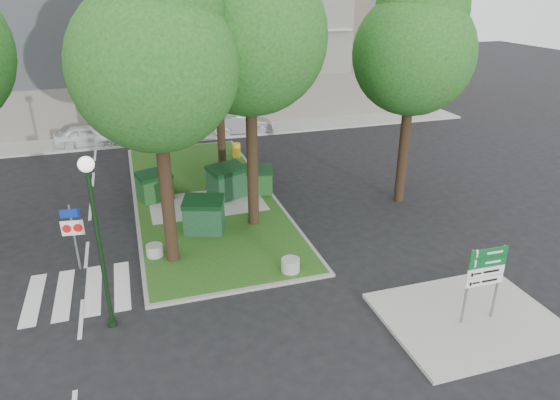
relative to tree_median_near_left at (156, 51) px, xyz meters
name	(u,v)px	position (x,y,z in m)	size (l,w,h in m)	color
ground	(229,293)	(1.41, -2.56, -7.32)	(120.00, 120.00, 0.00)	black
median_island	(204,196)	(1.91, 5.44, -7.26)	(6.00, 16.00, 0.12)	#1A4513
median_kerb	(204,196)	(1.91, 5.44, -7.27)	(6.30, 16.30, 0.10)	gray
sidewalk_corner	(468,318)	(7.91, -6.06, -7.26)	(5.00, 4.00, 0.12)	#999993
building_sidewalk	(169,136)	(1.41, 15.94, -7.26)	(42.00, 3.00, 0.12)	#999993
zebra_crossing	(108,287)	(-2.34, -1.06, -7.31)	(5.00, 3.00, 0.01)	silver
apartment_building	(148,0)	(1.41, 23.44, 0.68)	(41.00, 12.00, 16.00)	#B8AE8A
tree_median_near_left	(156,51)	(0.00, 0.00, 0.00)	(5.20, 5.20, 10.53)	black
tree_median_near_right	(251,20)	(3.50, 2.00, 0.67)	(5.60, 5.60, 11.46)	black
tree_median_mid	(156,40)	(0.50, 6.50, -0.34)	(4.80, 4.80, 9.99)	black
tree_median_far	(216,2)	(3.70, 9.50, 1.00)	(5.80, 5.80, 11.93)	black
tree_street_right	(416,42)	(10.50, 2.50, -0.33)	(5.00, 5.00, 10.06)	black
dumpster_a	(155,186)	(-0.24, 5.58, -6.55)	(1.71, 1.44, 1.35)	#103D12
dumpster_b	(204,215)	(1.36, 1.79, -6.50)	(1.82, 1.53, 1.44)	#0F361B
dumpster_c	(227,182)	(2.96, 4.93, -6.46)	(1.96, 1.68, 1.54)	#0F341A
dumpster_d	(258,180)	(4.41, 5.01, -6.58)	(1.58, 1.27, 1.29)	#133E13
bollard_left	(155,250)	(-0.69, 0.39, -6.98)	(0.60, 0.60, 0.43)	gray
bollard_right	(290,265)	(3.67, -2.06, -6.97)	(0.64, 0.64, 0.45)	#9D9C98
bollard_mid	(216,221)	(1.88, 2.08, -6.98)	(0.60, 0.60, 0.43)	#A6A6A1
litter_bin	(236,150)	(4.61, 10.36, -6.80)	(0.46, 0.46, 0.80)	gold
street_lamp	(96,225)	(-2.20, -3.16, -4.05)	(0.41, 0.41, 5.20)	black
traffic_sign_pole	(73,229)	(-3.26, 0.44, -5.74)	(0.74, 0.12, 2.45)	slate
directional_sign	(485,273)	(8.02, -6.25, -5.61)	(1.20, 0.10, 2.39)	slate
car_white	(88,136)	(-3.42, 15.36, -6.66)	(1.56, 3.88, 1.32)	white
car_silver	(243,124)	(6.16, 15.34, -6.67)	(1.36, 3.91, 1.29)	#96989D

